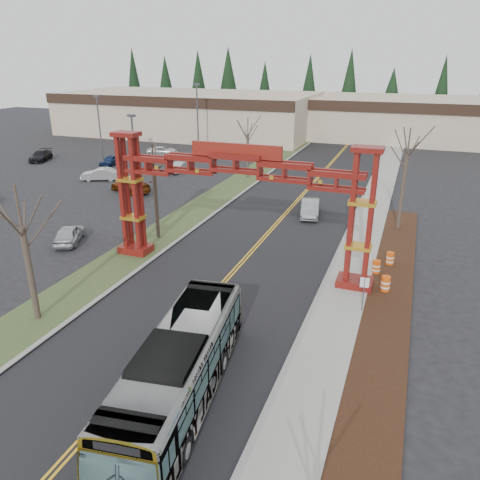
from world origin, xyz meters
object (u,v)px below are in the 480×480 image
at_px(barrel_north, 390,259).
at_px(light_pole_mid, 99,124).
at_px(retail_building_west, 189,113).
at_px(light_pole_far, 197,113).
at_px(parked_car_mid_a, 130,185).
at_px(bare_tree_median_mid, 154,170).
at_px(barrel_south, 385,284).
at_px(barrel_mid, 376,267).
at_px(silver_sedan, 310,208).
at_px(parked_car_near_b, 100,174).
at_px(bare_tree_median_near, 22,228).
at_px(parked_car_near_a, 69,234).
at_px(retail_building_east, 416,119).
at_px(transit_bus, 180,368).
at_px(parked_car_far_b, 162,151).
at_px(bare_tree_right_far, 407,155).
at_px(parked_car_mid_b, 111,160).
at_px(bare_tree_median_far, 248,135).
at_px(gateway_arch, 236,184).
at_px(parked_car_far_c, 41,156).
at_px(parked_car_far_a, 179,167).
at_px(street_sign, 364,288).

bearing_deg(barrel_north, light_pole_mid, 150.67).
relative_size(retail_building_west, light_pole_far, 4.62).
bearing_deg(parked_car_mid_a, bare_tree_median_mid, 61.67).
bearing_deg(barrel_south, barrel_mid, 107.65).
relative_size(silver_sedan, barrel_south, 4.21).
relative_size(parked_car_near_b, light_pole_mid, 0.50).
xyz_separation_m(bare_tree_median_near, bare_tree_median_mid, (0.00, 13.39, 0.11)).
height_order(parked_car_near_a, barrel_south, parked_car_near_a).
xyz_separation_m(retail_building_east, barrel_north, (-0.14, -57.76, -3.01)).
distance_m(retail_building_west, barrel_south, 67.17).
distance_m(transit_bus, bare_tree_median_near, 11.61).
bearing_deg(silver_sedan, retail_building_east, 70.07).
xyz_separation_m(parked_car_mid_a, barrel_south, (27.53, -14.33, -0.21)).
height_order(parked_car_near_a, parked_car_far_b, parked_car_near_a).
bearing_deg(retail_building_east, bare_tree_right_far, -90.00).
distance_m(retail_building_east, bare_tree_median_near, 74.27).
xyz_separation_m(parked_car_near_a, parked_car_near_b, (-9.87, 17.56, 0.01)).
relative_size(parked_car_mid_b, bare_tree_median_far, 0.54).
bearing_deg(silver_sedan, parked_car_mid_a, 165.57).
distance_m(parked_car_near_b, barrel_mid, 36.27).
relative_size(parked_car_mid_b, light_pole_mid, 0.44).
height_order(gateway_arch, parked_car_far_c, gateway_arch).
relative_size(parked_car_far_b, barrel_mid, 4.56).
bearing_deg(parked_car_near_b, retail_building_west, 166.38).
height_order(bare_tree_median_mid, barrel_north, bare_tree_median_mid).
bearing_deg(transit_bus, gateway_arch, 93.08).
bearing_deg(parked_car_far_a, gateway_arch, -52.70).
bearing_deg(parked_car_far_b, barrel_mid, -156.43).
bearing_deg(bare_tree_median_mid, parked_car_far_b, 118.64).
bearing_deg(parked_car_far_b, retail_building_west, -8.53).
height_order(transit_bus, parked_car_far_c, transit_bus).
height_order(parked_car_near_b, light_pole_far, light_pole_far).
distance_m(parked_car_near_b, bare_tree_median_far, 18.00).
bearing_deg(light_pole_far, parked_car_far_c, -141.54).
height_order(retail_building_west, bare_tree_right_far, bare_tree_right_far).
height_order(retail_building_west, parked_car_mid_a, retail_building_west).
distance_m(gateway_arch, street_sign, 10.32).
height_order(silver_sedan, bare_tree_median_far, bare_tree_median_far).
bearing_deg(parked_car_mid_a, parked_car_near_b, -97.27).
xyz_separation_m(parked_car_near_b, parked_car_far_a, (6.76, 6.98, -0.10)).
xyz_separation_m(transit_bus, bare_tree_median_near, (-10.52, 3.11, 3.81)).
bearing_deg(light_pole_far, street_sign, -54.26).
distance_m(parked_car_near_b, parked_car_mid_a, 7.00).
height_order(parked_car_near_b, street_sign, street_sign).
distance_m(parked_car_near_a, parked_car_far_b, 35.04).
relative_size(parked_car_near_a, bare_tree_median_near, 0.54).
bearing_deg(gateway_arch, parked_car_mid_b, 137.87).
bearing_deg(parked_car_mid_b, light_pole_mid, 142.71).
xyz_separation_m(retail_building_west, light_pole_far, (9.25, -15.89, 2.00)).
relative_size(parked_car_far_a, bare_tree_median_near, 0.49).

